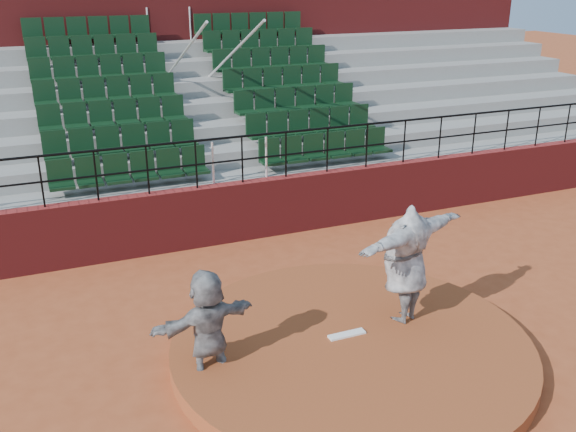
% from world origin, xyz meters
% --- Properties ---
extents(ground, '(90.00, 90.00, 0.00)m').
position_xyz_m(ground, '(0.00, 0.00, 0.00)').
color(ground, '#9D4623').
rests_on(ground, ground).
extents(pitchers_mound, '(5.50, 5.50, 0.25)m').
position_xyz_m(pitchers_mound, '(0.00, 0.00, 0.12)').
color(pitchers_mound, brown).
rests_on(pitchers_mound, ground).
extents(pitching_rubber, '(0.60, 0.15, 0.03)m').
position_xyz_m(pitching_rubber, '(0.00, 0.15, 0.27)').
color(pitching_rubber, white).
rests_on(pitching_rubber, pitchers_mound).
extents(boundary_wall, '(24.00, 0.30, 1.30)m').
position_xyz_m(boundary_wall, '(0.00, 5.00, 0.65)').
color(boundary_wall, maroon).
rests_on(boundary_wall, ground).
extents(wall_railing, '(24.04, 0.05, 1.03)m').
position_xyz_m(wall_railing, '(0.00, 5.00, 2.03)').
color(wall_railing, black).
rests_on(wall_railing, boundary_wall).
extents(seating_deck, '(24.00, 5.97, 4.63)m').
position_xyz_m(seating_deck, '(0.00, 8.65, 1.44)').
color(seating_deck, gray).
rests_on(seating_deck, ground).
extents(press_box_facade, '(24.00, 3.00, 7.10)m').
position_xyz_m(press_box_facade, '(0.00, 12.60, 3.55)').
color(press_box_facade, maroon).
rests_on(press_box_facade, ground).
extents(pitcher, '(2.49, 1.43, 1.96)m').
position_xyz_m(pitcher, '(1.06, 0.26, 1.23)').
color(pitcher, black).
rests_on(pitcher, pitchers_mound).
extents(fielder, '(1.65, 0.80, 1.71)m').
position_xyz_m(fielder, '(-2.17, 0.24, 0.85)').
color(fielder, black).
rests_on(fielder, ground).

